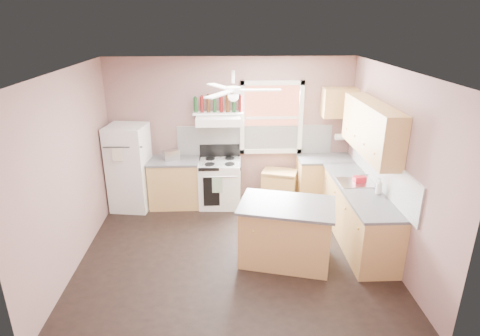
{
  "coord_description": "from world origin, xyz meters",
  "views": [
    {
      "loc": [
        -0.13,
        -5.23,
        3.35
      ],
      "look_at": [
        0.1,
        0.3,
        1.25
      ],
      "focal_mm": 30.0,
      "sensor_mm": 36.0,
      "label": 1
    }
  ],
  "objects_px": {
    "toaster": "(171,155)",
    "cart": "(279,186)",
    "refrigerator": "(130,168)",
    "stove": "(220,183)",
    "island": "(286,234)"
  },
  "relations": [
    {
      "from": "stove",
      "to": "toaster",
      "type": "bearing_deg",
      "value": -178.71
    },
    {
      "from": "toaster",
      "to": "cart",
      "type": "height_order",
      "value": "toaster"
    },
    {
      "from": "toaster",
      "to": "stove",
      "type": "relative_size",
      "value": 0.33
    },
    {
      "from": "refrigerator",
      "to": "stove",
      "type": "bearing_deg",
      "value": 9.37
    },
    {
      "from": "refrigerator",
      "to": "toaster",
      "type": "height_order",
      "value": "refrigerator"
    },
    {
      "from": "refrigerator",
      "to": "stove",
      "type": "distance_m",
      "value": 1.67
    },
    {
      "from": "cart",
      "to": "refrigerator",
      "type": "bearing_deg",
      "value": -160.51
    },
    {
      "from": "refrigerator",
      "to": "stove",
      "type": "height_order",
      "value": "refrigerator"
    },
    {
      "from": "refrigerator",
      "to": "island",
      "type": "xyz_separation_m",
      "value": [
        2.58,
        -1.85,
        -0.35
      ]
    },
    {
      "from": "toaster",
      "to": "cart",
      "type": "distance_m",
      "value": 2.11
    },
    {
      "from": "cart",
      "to": "island",
      "type": "height_order",
      "value": "island"
    },
    {
      "from": "toaster",
      "to": "stove",
      "type": "xyz_separation_m",
      "value": [
        0.88,
        -0.03,
        -0.56
      ]
    },
    {
      "from": "refrigerator",
      "to": "island",
      "type": "relative_size",
      "value": 1.26
    },
    {
      "from": "toaster",
      "to": "refrigerator",
      "type": "bearing_deg",
      "value": 162.12
    },
    {
      "from": "toaster",
      "to": "cart",
      "type": "xyz_separation_m",
      "value": [
        2.0,
        0.05,
        -0.68
      ]
    }
  ]
}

